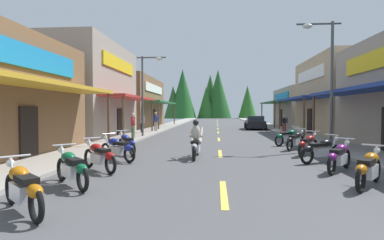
# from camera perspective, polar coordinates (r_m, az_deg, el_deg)

# --- Properties ---
(ground) EXTENTS (10.09, 91.83, 0.10)m
(ground) POSITION_cam_1_polar(r_m,az_deg,el_deg) (30.77, 4.96, -1.91)
(ground) COLOR #4C4C4F
(sidewalk_left) EXTENTS (2.39, 91.83, 0.12)m
(sidewalk_left) POSITION_cam_1_polar(r_m,az_deg,el_deg) (31.36, -6.52, -1.64)
(sidewalk_left) COLOR #9E9991
(sidewalk_left) RESTS_ON ground
(sidewalk_right) EXTENTS (2.39, 91.83, 0.12)m
(sidewalk_right) POSITION_cam_1_polar(r_m,az_deg,el_deg) (31.43, 16.42, -1.70)
(sidewalk_right) COLOR #9E9991
(sidewalk_right) RESTS_ON ground
(centerline_dashes) EXTENTS (0.16, 64.47, 0.01)m
(centerline_dashes) POSITION_cam_1_polar(r_m,az_deg,el_deg) (32.46, 4.94, -1.62)
(centerline_dashes) COLOR #E0C64C
(centerline_dashes) RESTS_ON ground
(storefront_left_middle) EXTENTS (9.22, 9.60, 6.87)m
(storefront_left_middle) POSITION_cam_1_polar(r_m,az_deg,el_deg) (24.58, -21.89, 5.17)
(storefront_left_middle) COLOR gray
(storefront_left_middle) RESTS_ON ground
(storefront_left_far) EXTENTS (10.55, 12.77, 5.74)m
(storefront_left_far) POSITION_cam_1_polar(r_m,az_deg,el_deg) (36.47, -13.93, 3.21)
(storefront_left_far) COLOR brown
(storefront_left_far) RESTS_ON ground
(storefront_right_middle) EXTENTS (9.09, 9.28, 6.20)m
(storefront_right_middle) POSITION_cam_1_polar(r_m,az_deg,el_deg) (27.47, 28.83, 4.01)
(storefront_right_middle) COLOR tan
(storefront_right_middle) RESTS_ON ground
(storefront_right_far) EXTENTS (7.99, 10.18, 4.55)m
(storefront_right_far) POSITION_cam_1_polar(r_m,az_deg,el_deg) (37.38, 21.24, 2.21)
(storefront_right_far) COLOR gray
(storefront_right_far) RESTS_ON ground
(streetlamp_left) EXTENTS (2.11, 0.30, 5.81)m
(streetlamp_left) POSITION_cam_1_polar(r_m,az_deg,el_deg) (21.72, -8.58, 6.76)
(streetlamp_left) COLOR #474C51
(streetlamp_left) RESTS_ON ground
(streetlamp_right) EXTENTS (2.11, 0.30, 6.26)m
(streetlamp_right) POSITION_cam_1_polar(r_m,az_deg,el_deg) (16.19, 24.05, 9.24)
(streetlamp_right) COLOR #474C51
(streetlamp_right) RESTS_ON ground
(motorcycle_parked_right_1) EXTENTS (1.42, 1.73, 1.04)m
(motorcycle_parked_right_1) POSITION_cam_1_polar(r_m,az_deg,el_deg) (8.79, 30.61, -7.88)
(motorcycle_parked_right_1) COLOR black
(motorcycle_parked_right_1) RESTS_ON ground
(motorcycle_parked_right_2) EXTENTS (1.39, 1.75, 1.04)m
(motorcycle_parked_right_2) POSITION_cam_1_polar(r_m,az_deg,el_deg) (10.55, 26.25, -6.23)
(motorcycle_parked_right_2) COLOR black
(motorcycle_parked_right_2) RESTS_ON ground
(motorcycle_parked_right_3) EXTENTS (1.89, 1.18, 1.04)m
(motorcycle_parked_right_3) POSITION_cam_1_polar(r_m,az_deg,el_deg) (12.06, 23.42, -5.21)
(motorcycle_parked_right_3) COLOR black
(motorcycle_parked_right_3) RESTS_ON ground
(motorcycle_parked_right_4) EXTENTS (1.35, 1.78, 1.04)m
(motorcycle_parked_right_4) POSITION_cam_1_polar(r_m,az_deg,el_deg) (13.80, 21.23, -4.32)
(motorcycle_parked_right_4) COLOR black
(motorcycle_parked_right_4) RESTS_ON ground
(motorcycle_parked_right_5) EXTENTS (1.34, 1.79, 1.04)m
(motorcycle_parked_right_5) POSITION_cam_1_polar(r_m,az_deg,el_deg) (15.58, 19.13, -3.61)
(motorcycle_parked_right_5) COLOR black
(motorcycle_parked_right_5) RESTS_ON ground
(motorcycle_parked_right_6) EXTENTS (1.83, 1.27, 1.04)m
(motorcycle_parked_right_6) POSITION_cam_1_polar(r_m,az_deg,el_deg) (17.33, 17.94, -3.06)
(motorcycle_parked_right_6) COLOR black
(motorcycle_parked_right_6) RESTS_ON ground
(motorcycle_parked_left_0) EXTENTS (1.70, 1.46, 1.04)m
(motorcycle_parked_left_0) POSITION_cam_1_polar(r_m,az_deg,el_deg) (6.54, -29.52, -11.15)
(motorcycle_parked_left_0) COLOR black
(motorcycle_parked_left_0) RESTS_ON ground
(motorcycle_parked_left_1) EXTENTS (1.60, 1.57, 1.04)m
(motorcycle_parked_left_1) POSITION_cam_1_polar(r_m,az_deg,el_deg) (8.26, -21.94, -8.37)
(motorcycle_parked_left_1) COLOR black
(motorcycle_parked_left_1) RESTS_ON ground
(motorcycle_parked_left_2) EXTENTS (1.65, 1.51, 1.04)m
(motorcycle_parked_left_2) POSITION_cam_1_polar(r_m,az_deg,el_deg) (10.05, -17.21, -6.52)
(motorcycle_parked_left_2) COLOR black
(motorcycle_parked_left_2) RESTS_ON ground
(motorcycle_parked_left_3) EXTENTS (1.80, 1.32, 1.04)m
(motorcycle_parked_left_3) POSITION_cam_1_polar(r_m,az_deg,el_deg) (11.87, -14.01, -5.23)
(motorcycle_parked_left_3) COLOR black
(motorcycle_parked_left_3) RESTS_ON ground
(motorcycle_parked_left_4) EXTENTS (1.34, 1.79, 1.04)m
(motorcycle_parked_left_4) POSITION_cam_1_polar(r_m,az_deg,el_deg) (13.56, -12.34, -4.34)
(motorcycle_parked_left_4) COLOR black
(motorcycle_parked_left_4) RESTS_ON ground
(rider_cruising_lead) EXTENTS (0.60, 2.14, 1.57)m
(rider_cruising_lead) POSITION_cam_1_polar(r_m,az_deg,el_deg) (12.12, 0.75, -4.24)
(rider_cruising_lead) COLOR black
(rider_cruising_lead) RESTS_ON ground
(pedestrian_by_shop) EXTENTS (0.55, 0.35, 1.80)m
(pedestrian_by_shop) POSITION_cam_1_polar(r_m,az_deg,el_deg) (27.19, -6.91, -0.07)
(pedestrian_by_shop) COLOR #B2A599
(pedestrian_by_shop) RESTS_ON ground
(pedestrian_browsing) EXTENTS (0.54, 0.36, 1.55)m
(pedestrian_browsing) POSITION_cam_1_polar(r_m,az_deg,el_deg) (27.58, 17.16, -0.46)
(pedestrian_browsing) COLOR maroon
(pedestrian_browsing) RESTS_ON ground
(pedestrian_waiting) EXTENTS (0.49, 0.42, 1.69)m
(pedestrian_waiting) POSITION_cam_1_polar(r_m,az_deg,el_deg) (25.52, -9.48, -0.36)
(pedestrian_waiting) COLOR black
(pedestrian_waiting) RESTS_ON ground
(pedestrian_strolling) EXTENTS (0.31, 0.56, 1.76)m
(pedestrian_strolling) POSITION_cam_1_polar(r_m,az_deg,el_deg) (20.02, -11.18, -0.83)
(pedestrian_strolling) COLOR #3F593F
(pedestrian_strolling) RESTS_ON ground
(parked_car_curbside) EXTENTS (2.21, 4.37, 1.40)m
(parked_car_curbside) POSITION_cam_1_polar(r_m,az_deg,el_deg) (31.72, 11.92, -0.50)
(parked_car_curbside) COLOR black
(parked_car_curbside) RESTS_ON ground
(treeline_backdrop) EXTENTS (23.33, 12.77, 12.63)m
(treeline_backdrop) POSITION_cam_1_polar(r_m,az_deg,el_deg) (78.21, 2.67, 4.45)
(treeline_backdrop) COLOR #295423
(treeline_backdrop) RESTS_ON ground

